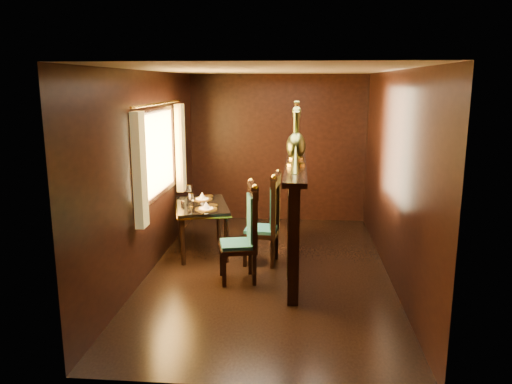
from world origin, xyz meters
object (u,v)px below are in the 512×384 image
(peacock_right, at_px, (296,133))
(peacock_left, at_px, (296,134))
(chair_right, at_px, (270,216))
(chair_left, at_px, (247,229))
(dining_table, at_px, (201,209))

(peacock_right, bearing_deg, peacock_left, -90.00)
(peacock_left, xyz_separation_m, peacock_right, (0.00, 0.52, -0.04))
(peacock_left, bearing_deg, chair_right, 139.95)
(chair_left, bearing_deg, peacock_right, 42.66)
(chair_left, distance_m, peacock_left, 1.29)
(chair_right, xyz_separation_m, peacock_right, (0.33, 0.25, 1.06))
(chair_right, height_order, peacock_left, peacock_left)
(chair_right, xyz_separation_m, peacock_left, (0.33, -0.27, 1.10))
(dining_table, xyz_separation_m, chair_left, (0.75, -1.01, 0.02))
(chair_left, relative_size, peacock_right, 1.75)
(dining_table, height_order, chair_right, chair_right)
(dining_table, xyz_separation_m, chair_right, (0.99, -0.41, 0.02))
(dining_table, relative_size, peacock_right, 1.88)
(dining_table, height_order, chair_left, chair_left)
(chair_right, height_order, peacock_right, peacock_right)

